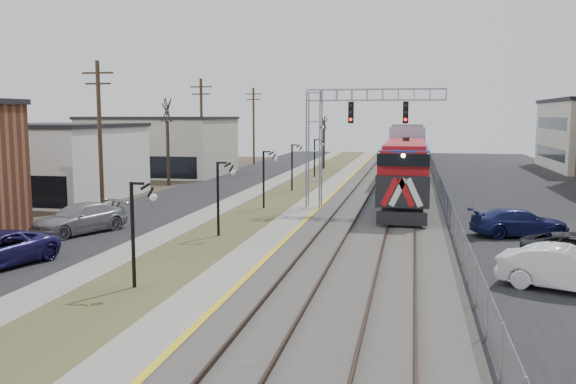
# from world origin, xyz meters

# --- Properties ---
(street_west) EXTENTS (7.00, 120.00, 0.04)m
(street_west) POSITION_xyz_m (-11.50, 35.00, 0.02)
(street_west) COLOR black
(street_west) RESTS_ON ground
(sidewalk) EXTENTS (2.00, 120.00, 0.08)m
(sidewalk) POSITION_xyz_m (-7.00, 35.00, 0.04)
(sidewalk) COLOR gray
(sidewalk) RESTS_ON ground
(grass_median) EXTENTS (4.00, 120.00, 0.06)m
(grass_median) POSITION_xyz_m (-4.00, 35.00, 0.03)
(grass_median) COLOR #494C28
(grass_median) RESTS_ON ground
(platform) EXTENTS (2.00, 120.00, 0.24)m
(platform) POSITION_xyz_m (-1.00, 35.00, 0.12)
(platform) COLOR gray
(platform) RESTS_ON ground
(ballast_bed) EXTENTS (8.00, 120.00, 0.20)m
(ballast_bed) POSITION_xyz_m (4.00, 35.00, 0.10)
(ballast_bed) COLOR #595651
(ballast_bed) RESTS_ON ground
(parking_lot) EXTENTS (16.00, 120.00, 0.04)m
(parking_lot) POSITION_xyz_m (16.00, 35.00, 0.02)
(parking_lot) COLOR black
(parking_lot) RESTS_ON ground
(platform_edge) EXTENTS (0.24, 120.00, 0.01)m
(platform_edge) POSITION_xyz_m (-0.12, 35.00, 0.24)
(platform_edge) COLOR gold
(platform_edge) RESTS_ON platform
(track_near) EXTENTS (1.58, 120.00, 0.15)m
(track_near) POSITION_xyz_m (2.00, 35.00, 0.28)
(track_near) COLOR #2D2119
(track_near) RESTS_ON ballast_bed
(track_far) EXTENTS (1.58, 120.00, 0.15)m
(track_far) POSITION_xyz_m (5.50, 35.00, 0.28)
(track_far) COLOR #2D2119
(track_far) RESTS_ON ballast_bed
(train) EXTENTS (3.00, 85.85, 5.33)m
(train) POSITION_xyz_m (5.50, 66.05, 2.92)
(train) COLOR #1546AB
(train) RESTS_ON ground
(signal_gantry) EXTENTS (9.00, 1.07, 8.15)m
(signal_gantry) POSITION_xyz_m (1.22, 27.99, 5.59)
(signal_gantry) COLOR gray
(signal_gantry) RESTS_ON ground
(lampposts) EXTENTS (0.14, 62.14, 4.00)m
(lampposts) POSITION_xyz_m (-4.00, 18.29, 2.00)
(lampposts) COLOR black
(lampposts) RESTS_ON ground
(utility_poles) EXTENTS (0.28, 80.28, 10.00)m
(utility_poles) POSITION_xyz_m (-14.50, 25.00, 5.00)
(utility_poles) COLOR #4C3823
(utility_poles) RESTS_ON ground
(fence) EXTENTS (0.04, 120.00, 1.60)m
(fence) POSITION_xyz_m (8.20, 35.00, 0.80)
(fence) COLOR gray
(fence) RESTS_ON ground
(buildings_west) EXTENTS (14.00, 67.00, 7.00)m
(buildings_west) POSITION_xyz_m (-21.00, 24.21, 3.01)
(buildings_west) COLOR #BEB6A6
(buildings_west) RESTS_ON ground
(bare_trees) EXTENTS (12.30, 42.30, 5.95)m
(bare_trees) POSITION_xyz_m (-12.66, 38.91, 2.70)
(bare_trees) COLOR #382D23
(bare_trees) RESTS_ON ground
(car_lot_b) EXTENTS (5.17, 3.44, 1.61)m
(car_lot_b) POSITION_xyz_m (11.68, 10.80, 0.80)
(car_lot_b) COLOR white
(car_lot_b) RESTS_ON ground
(car_lot_d) EXTENTS (5.44, 3.22, 1.48)m
(car_lot_d) POSITION_xyz_m (11.66, 21.20, 0.74)
(car_lot_d) COLOR #161C4F
(car_lot_d) RESTS_ON ground
(car_lot_e) EXTENTS (4.34, 2.90, 1.37)m
(car_lot_e) POSITION_xyz_m (11.80, 22.07, 0.69)
(car_lot_e) COLOR gray
(car_lot_e) RESTS_ON ground
(car_street_b) EXTENTS (4.25, 5.96, 1.60)m
(car_street_b) POSITION_xyz_m (-11.66, 17.27, 0.80)
(car_street_b) COLOR gray
(car_street_b) RESTS_ON ground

